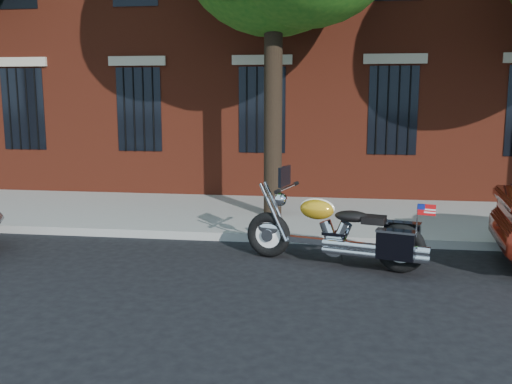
# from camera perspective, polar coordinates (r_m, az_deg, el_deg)

# --- Properties ---
(ground) EXTENTS (120.00, 120.00, 0.00)m
(ground) POSITION_cam_1_polar(r_m,az_deg,el_deg) (8.88, -3.70, -7.09)
(ground) COLOR black
(ground) RESTS_ON ground
(curb) EXTENTS (40.00, 0.16, 0.15)m
(curb) POSITION_cam_1_polar(r_m,az_deg,el_deg) (10.16, -2.12, -4.46)
(curb) COLOR gray
(curb) RESTS_ON ground
(sidewalk) EXTENTS (40.00, 3.60, 0.15)m
(sidewalk) POSITION_cam_1_polar(r_m,az_deg,el_deg) (11.97, -0.53, -2.27)
(sidewalk) COLOR gray
(sidewalk) RESTS_ON ground
(motorcycle) EXTENTS (2.75, 1.33, 1.47)m
(motorcycle) POSITION_cam_1_polar(r_m,az_deg,el_deg) (8.67, 8.52, -4.18)
(motorcycle) COLOR black
(motorcycle) RESTS_ON ground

